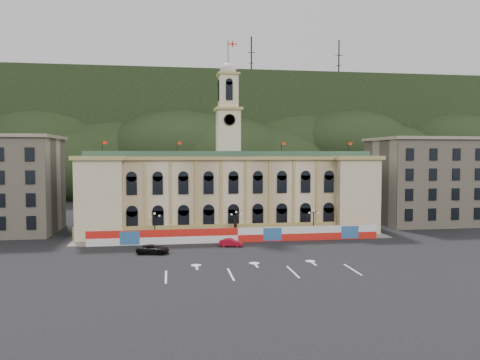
{
  "coord_description": "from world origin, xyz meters",
  "views": [
    {
      "loc": [
        -11.54,
        -63.13,
        14.94
      ],
      "look_at": [
        0.83,
        18.0,
        10.48
      ],
      "focal_mm": 35.0,
      "sensor_mm": 36.0,
      "label": 1
    }
  ],
  "objects": [
    {
      "name": "ground",
      "position": [
        0.0,
        0.0,
        0.0
      ],
      "size": [
        260.0,
        260.0,
        0.0
      ],
      "primitive_type": "plane",
      "color": "black",
      "rests_on": "ground"
    },
    {
      "name": "lane_markings",
      "position": [
        0.0,
        -5.0,
        0.0
      ],
      "size": [
        26.0,
        10.0,
        0.02
      ],
      "primitive_type": null,
      "color": "white",
      "rests_on": "ground"
    },
    {
      "name": "side_building_right",
      "position": [
        43.0,
        30.93,
        9.33
      ],
      "size": [
        21.0,
        17.0,
        18.6
      ],
      "color": "tan",
      "rests_on": "ground"
    },
    {
      "name": "side_building_left",
      "position": [
        -43.0,
        30.93,
        9.33
      ],
      "size": [
        21.0,
        17.0,
        18.6
      ],
      "color": "tan",
      "rests_on": "ground"
    },
    {
      "name": "black_suv",
      "position": [
        -14.01,
        7.83,
        0.68
      ],
      "size": [
        4.21,
        5.82,
        1.37
      ],
      "primitive_type": "imported",
      "rotation": [
        0.0,
        0.0,
        1.37
      ],
      "color": "black",
      "rests_on": "ground"
    },
    {
      "name": "hill_ridge",
      "position": [
        0.03,
        121.99,
        19.48
      ],
      "size": [
        230.0,
        80.0,
        64.0
      ],
      "color": "black",
      "rests_on": "ground"
    },
    {
      "name": "pavement",
      "position": [
        0.0,
        17.75,
        0.08
      ],
      "size": [
        56.0,
        5.5,
        0.16
      ],
      "primitive_type": "cube",
      "color": "slate",
      "rests_on": "ground"
    },
    {
      "name": "lamp_right",
      "position": [
        14.0,
        17.0,
        3.07
      ],
      "size": [
        1.96,
        0.44,
        5.15
      ],
      "color": "black",
      "rests_on": "ground"
    },
    {
      "name": "red_sedan",
      "position": [
        -1.65,
        11.61,
        0.63
      ],
      "size": [
        3.01,
        4.41,
        1.26
      ],
      "primitive_type": "imported",
      "rotation": [
        0.0,
        0.0,
        1.34
      ],
      "color": "maroon",
      "rests_on": "ground"
    },
    {
      "name": "city_hall",
      "position": [
        0.0,
        27.63,
        7.85
      ],
      "size": [
        56.2,
        17.6,
        37.1
      ],
      "color": "beige",
      "rests_on": "ground"
    },
    {
      "name": "lamp_center",
      "position": [
        0.0,
        17.0,
        3.07
      ],
      "size": [
        1.96,
        0.44,
        5.15
      ],
      "color": "black",
      "rests_on": "ground"
    },
    {
      "name": "hoarding_fence",
      "position": [
        0.06,
        15.07,
        1.25
      ],
      "size": [
        50.0,
        0.44,
        2.5
      ],
      "color": "red",
      "rests_on": "ground"
    },
    {
      "name": "lamp_left",
      "position": [
        -14.0,
        17.0,
        3.07
      ],
      "size": [
        1.96,
        0.44,
        5.15
      ],
      "color": "black",
      "rests_on": "ground"
    },
    {
      "name": "statue",
      "position": [
        0.0,
        18.0,
        1.19
      ],
      "size": [
        1.4,
        1.4,
        3.72
      ],
      "color": "#595651",
      "rests_on": "ground"
    }
  ]
}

